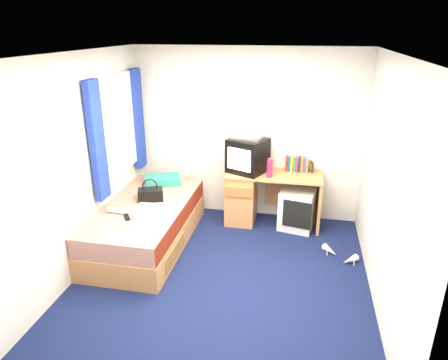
% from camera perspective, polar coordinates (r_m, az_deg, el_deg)
% --- Properties ---
extents(ground, '(3.40, 3.40, 0.00)m').
position_cam_1_polar(ground, '(4.63, -0.19, -13.57)').
color(ground, '#0C1438').
rests_on(ground, ground).
extents(room_shell, '(3.40, 3.40, 3.40)m').
position_cam_1_polar(room_shell, '(3.99, -0.22, 3.84)').
color(room_shell, white).
rests_on(room_shell, ground).
extents(bed, '(1.01, 2.00, 0.54)m').
position_cam_1_polar(bed, '(5.22, -10.95, -6.24)').
color(bed, tan).
rests_on(bed, ground).
extents(pillow, '(0.58, 0.49, 0.11)m').
position_cam_1_polar(pillow, '(5.72, -8.77, -0.03)').
color(pillow, '#185A9F').
rests_on(pillow, bed).
extents(desk, '(1.30, 0.55, 0.75)m').
position_cam_1_polar(desk, '(5.66, 4.27, -2.12)').
color(desk, tan).
rests_on(desk, ground).
extents(storage_cube, '(0.53, 0.53, 0.56)m').
position_cam_1_polar(storage_cube, '(5.61, 10.44, -4.09)').
color(storage_cube, silver).
rests_on(storage_cube, ground).
extents(crt_tv, '(0.60, 0.58, 0.47)m').
position_cam_1_polar(crt_tv, '(5.47, 3.39, 3.51)').
color(crt_tv, black).
rests_on(crt_tv, desk).
extents(vcr, '(0.45, 0.37, 0.07)m').
position_cam_1_polar(vcr, '(5.40, 3.48, 6.26)').
color(vcr, '#ACACAE').
rests_on(vcr, crt_tv).
extents(book_row, '(0.31, 0.13, 0.20)m').
position_cam_1_polar(book_row, '(5.62, 10.34, 2.26)').
color(book_row, maroon).
rests_on(book_row, desk).
extents(picture_frame, '(0.05, 0.12, 0.14)m').
position_cam_1_polar(picture_frame, '(5.64, 12.39, 1.85)').
color(picture_frame, black).
rests_on(picture_frame, desk).
extents(pink_water_bottle, '(0.08, 0.08, 0.24)m').
position_cam_1_polar(pink_water_bottle, '(5.33, 6.54, 1.64)').
color(pink_water_bottle, '#E5204F').
rests_on(pink_water_bottle, desk).
extents(aerosol_can, '(0.07, 0.07, 0.20)m').
position_cam_1_polar(aerosol_can, '(5.55, 6.53, 2.25)').
color(aerosol_can, silver).
rests_on(aerosol_can, desk).
extents(handbag, '(0.36, 0.28, 0.29)m').
position_cam_1_polar(handbag, '(5.19, -10.47, -2.00)').
color(handbag, black).
rests_on(handbag, bed).
extents(towel, '(0.36, 0.31, 0.11)m').
position_cam_1_polar(towel, '(4.78, -10.41, -4.52)').
color(towel, white).
rests_on(towel, bed).
extents(magazine, '(0.33, 0.35, 0.01)m').
position_cam_1_polar(magazine, '(5.29, -11.36, -2.57)').
color(magazine, yellow).
rests_on(magazine, bed).
extents(water_bottle, '(0.20, 0.08, 0.07)m').
position_cam_1_polar(water_bottle, '(4.96, -15.15, -4.23)').
color(water_bottle, silver).
rests_on(water_bottle, bed).
extents(colour_swatch_fan, '(0.22, 0.16, 0.01)m').
position_cam_1_polar(colour_swatch_fan, '(4.62, -13.76, -6.45)').
color(colour_swatch_fan, yellow).
rests_on(colour_swatch_fan, bed).
extents(remote_control, '(0.13, 0.16, 0.02)m').
position_cam_1_polar(remote_control, '(4.82, -13.72, -5.17)').
color(remote_control, black).
rests_on(remote_control, bed).
extents(window_assembly, '(0.11, 1.42, 1.40)m').
position_cam_1_polar(window_assembly, '(5.31, -14.88, 7.19)').
color(window_assembly, silver).
rests_on(window_assembly, room_shell).
extents(white_heels, '(0.43, 0.40, 0.09)m').
position_cam_1_polar(white_heels, '(5.12, 16.22, -10.29)').
color(white_heels, silver).
rests_on(white_heels, ground).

